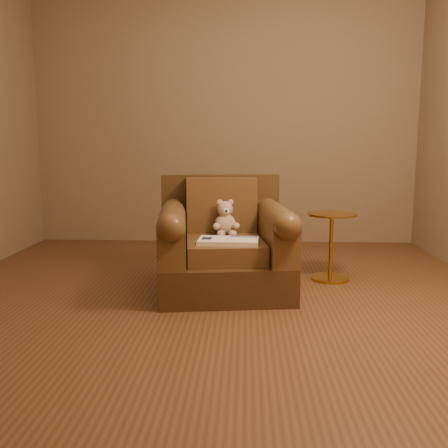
{
  "coord_description": "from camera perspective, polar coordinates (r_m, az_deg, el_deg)",
  "views": [
    {
      "loc": [
        0.23,
        -3.32,
        1.04
      ],
      "look_at": [
        0.08,
        0.08,
        0.5
      ],
      "focal_mm": 40.0,
      "sensor_mm": 36.0,
      "label": 1
    }
  ],
  "objects": [
    {
      "name": "teddy_bear",
      "position": [
        3.61,
        0.17,
        0.27
      ],
      "size": [
        0.19,
        0.22,
        0.27
      ],
      "rotation": [
        0.0,
        0.0,
        0.16
      ],
      "color": "tan",
      "rests_on": "armchair"
    },
    {
      "name": "side_table",
      "position": [
        3.93,
        12.12,
        -2.26
      ],
      "size": [
        0.37,
        0.37,
        0.52
      ],
      "color": "gold",
      "rests_on": "floor"
    },
    {
      "name": "armchair",
      "position": [
        3.56,
        -0.02,
        -2.67
      ],
      "size": [
        1.0,
        0.96,
        0.81
      ],
      "rotation": [
        0.0,
        0.0,
        0.12
      ],
      "color": "#412C15",
      "rests_on": "floor"
    },
    {
      "name": "floor",
      "position": [
        3.49,
        -1.33,
        -8.26
      ],
      "size": [
        4.0,
        4.0,
        0.0
      ],
      "primitive_type": "plane",
      "color": "brown",
      "rests_on": "ground"
    },
    {
      "name": "room",
      "position": [
        3.4,
        -1.44,
        20.53
      ],
      "size": [
        4.02,
        4.02,
        2.71
      ],
      "color": "#826B50",
      "rests_on": "ground"
    },
    {
      "name": "guidebook",
      "position": [
        3.33,
        0.49,
        -1.96
      ],
      "size": [
        0.41,
        0.26,
        0.03
      ],
      "rotation": [
        0.0,
        0.0,
        -0.04
      ],
      "color": "beige",
      "rests_on": "armchair"
    }
  ]
}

